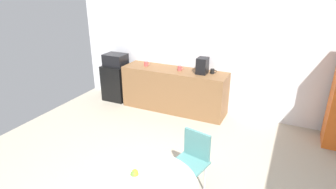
{
  "coord_description": "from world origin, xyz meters",
  "views": [
    {
      "loc": [
        1.63,
        -2.43,
        2.61
      ],
      "look_at": [
        -0.1,
        1.26,
        0.95
      ],
      "focal_mm": 30.01,
      "sensor_mm": 36.0,
      "label": 1
    }
  ],
  "objects_px": {
    "coffee_maker": "(202,66)",
    "fruit_bowl": "(134,177)",
    "chair_teal": "(193,155)",
    "mini_fridge": "(117,82)",
    "mug_red": "(213,71)",
    "mug_white": "(180,68)",
    "microwave": "(115,60)",
    "mug_green": "(146,64)"
  },
  "relations": [
    {
      "from": "chair_teal",
      "to": "mug_green",
      "type": "xyz_separation_m",
      "value": [
        -1.9,
        2.18,
        0.43
      ]
    },
    {
      "from": "mug_red",
      "to": "coffee_maker",
      "type": "height_order",
      "value": "coffee_maker"
    },
    {
      "from": "fruit_bowl",
      "to": "mug_green",
      "type": "bearing_deg",
      "value": 117.23
    },
    {
      "from": "coffee_maker",
      "to": "fruit_bowl",
      "type": "bearing_deg",
      "value": -83.69
    },
    {
      "from": "chair_teal",
      "to": "mug_red",
      "type": "xyz_separation_m",
      "value": [
        -0.45,
        2.27,
        0.43
      ]
    },
    {
      "from": "mini_fridge",
      "to": "coffee_maker",
      "type": "relative_size",
      "value": 2.55
    },
    {
      "from": "microwave",
      "to": "mug_green",
      "type": "distance_m",
      "value": 0.8
    },
    {
      "from": "mini_fridge",
      "to": "mug_red",
      "type": "bearing_deg",
      "value": 2.21
    },
    {
      "from": "mug_red",
      "to": "coffee_maker",
      "type": "distance_m",
      "value": 0.23
    },
    {
      "from": "mug_green",
      "to": "microwave",
      "type": "bearing_deg",
      "value": 179.42
    },
    {
      "from": "microwave",
      "to": "chair_teal",
      "type": "distance_m",
      "value": 3.5
    },
    {
      "from": "mug_green",
      "to": "mini_fridge",
      "type": "bearing_deg",
      "value": 179.42
    },
    {
      "from": "mini_fridge",
      "to": "microwave",
      "type": "relative_size",
      "value": 1.7
    },
    {
      "from": "mini_fridge",
      "to": "mug_green",
      "type": "bearing_deg",
      "value": -0.58
    },
    {
      "from": "fruit_bowl",
      "to": "mug_red",
      "type": "xyz_separation_m",
      "value": [
        -0.16,
        3.22,
        0.18
      ]
    },
    {
      "from": "mug_green",
      "to": "coffee_maker",
      "type": "distance_m",
      "value": 1.27
    },
    {
      "from": "microwave",
      "to": "coffee_maker",
      "type": "relative_size",
      "value": 1.5
    },
    {
      "from": "microwave",
      "to": "fruit_bowl",
      "type": "height_order",
      "value": "microwave"
    },
    {
      "from": "mini_fridge",
      "to": "mug_red",
      "type": "relative_size",
      "value": 6.32
    },
    {
      "from": "chair_teal",
      "to": "coffee_maker",
      "type": "relative_size",
      "value": 2.59
    },
    {
      "from": "mug_green",
      "to": "mug_white",
      "type": "bearing_deg",
      "value": 0.55
    },
    {
      "from": "chair_teal",
      "to": "fruit_bowl",
      "type": "height_order",
      "value": "fruit_bowl"
    },
    {
      "from": "fruit_bowl",
      "to": "mug_white",
      "type": "height_order",
      "value": "mug_white"
    },
    {
      "from": "mug_white",
      "to": "mug_green",
      "type": "xyz_separation_m",
      "value": [
        -0.78,
        -0.01,
        0.0
      ]
    },
    {
      "from": "chair_teal",
      "to": "mug_green",
      "type": "relative_size",
      "value": 6.43
    },
    {
      "from": "mini_fridge",
      "to": "fruit_bowl",
      "type": "height_order",
      "value": "fruit_bowl"
    },
    {
      "from": "microwave",
      "to": "mug_red",
      "type": "distance_m",
      "value": 2.25
    },
    {
      "from": "mini_fridge",
      "to": "mug_white",
      "type": "relative_size",
      "value": 6.32
    },
    {
      "from": "mini_fridge",
      "to": "coffee_maker",
      "type": "distance_m",
      "value": 2.16
    },
    {
      "from": "mini_fridge",
      "to": "mug_red",
      "type": "height_order",
      "value": "mug_red"
    },
    {
      "from": "microwave",
      "to": "fruit_bowl",
      "type": "bearing_deg",
      "value": -52.47
    },
    {
      "from": "chair_teal",
      "to": "mug_white",
      "type": "relative_size",
      "value": 6.43
    },
    {
      "from": "chair_teal",
      "to": "mug_red",
      "type": "bearing_deg",
      "value": 101.2
    },
    {
      "from": "chair_teal",
      "to": "fruit_bowl",
      "type": "distance_m",
      "value": 1.02
    },
    {
      "from": "fruit_bowl",
      "to": "mug_white",
      "type": "distance_m",
      "value": 3.25
    },
    {
      "from": "mug_white",
      "to": "coffee_maker",
      "type": "xyz_separation_m",
      "value": [
        0.48,
        0.0,
        0.11
      ]
    },
    {
      "from": "fruit_bowl",
      "to": "coffee_maker",
      "type": "distance_m",
      "value": 3.17
    },
    {
      "from": "mini_fridge",
      "to": "mug_white",
      "type": "distance_m",
      "value": 1.67
    },
    {
      "from": "mini_fridge",
      "to": "mug_white",
      "type": "xyz_separation_m",
      "value": [
        1.58,
        -0.0,
        0.54
      ]
    },
    {
      "from": "fruit_bowl",
      "to": "mug_red",
      "type": "bearing_deg",
      "value": 92.86
    },
    {
      "from": "mug_white",
      "to": "mug_green",
      "type": "height_order",
      "value": "same"
    },
    {
      "from": "fruit_bowl",
      "to": "mug_green",
      "type": "relative_size",
      "value": 2.0
    }
  ]
}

